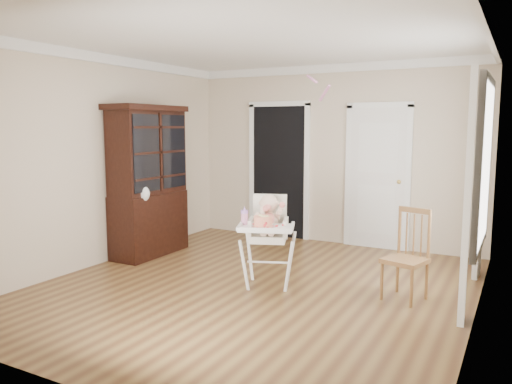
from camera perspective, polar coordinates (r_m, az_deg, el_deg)
The scene contains 16 objects.
floor at distance 5.68m, azimuth -0.17°, elevation -10.80°, with size 5.00×5.00×0.00m, color #53341C.
ceiling at distance 5.47m, azimuth -0.18°, elevation 17.15°, with size 5.00×5.00×0.00m, color white.
wall_back at distance 7.70m, azimuth 8.75°, elevation 4.18°, with size 4.50×4.50×0.00m, color beige.
wall_left at distance 6.77m, azimuth -17.19°, elevation 3.50°, with size 5.00×5.00×0.00m, color beige.
wall_right at distance 4.77m, azimuth 24.33°, elevation 1.62°, with size 5.00×5.00×0.00m, color beige.
crown_molding at distance 5.46m, azimuth -0.18°, elevation 16.53°, with size 4.50×5.00×0.12m, color white, non-canonical shape.
doorway at distance 8.04m, azimuth 2.62°, elevation 2.68°, with size 1.06×0.05×2.22m.
closet_door at distance 7.49m, azimuth 13.70°, elevation 1.48°, with size 0.96×0.09×2.13m.
window_right at distance 5.58m, azimuth 24.16°, elevation 1.74°, with size 0.13×1.84×2.30m.
high_chair at distance 5.56m, azimuth 1.43°, elevation -4.33°, with size 0.81×0.90×1.04m.
baby at distance 5.56m, azimuth 1.47°, elevation -2.72°, with size 0.35×0.26×0.47m.
cake at distance 5.30m, azimuth 0.82°, elevation -3.38°, with size 0.26×0.26×0.12m.
sippy_cup at distance 5.43m, azimuth -1.32°, elevation -2.85°, with size 0.08×0.08×0.20m.
china_cabinet at distance 7.05m, azimuth -12.20°, elevation 1.25°, with size 0.55×1.23×2.07m.
dining_chair at distance 5.42m, azimuth 16.82°, elevation -7.18°, with size 0.48×0.48×0.94m.
streamer at distance 6.53m, azimuth 6.39°, elevation 12.74°, with size 0.03×0.50×0.02m, color pink, non-canonical shape.
Camera 1 is at (2.57, -4.74, 1.78)m, focal length 35.00 mm.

